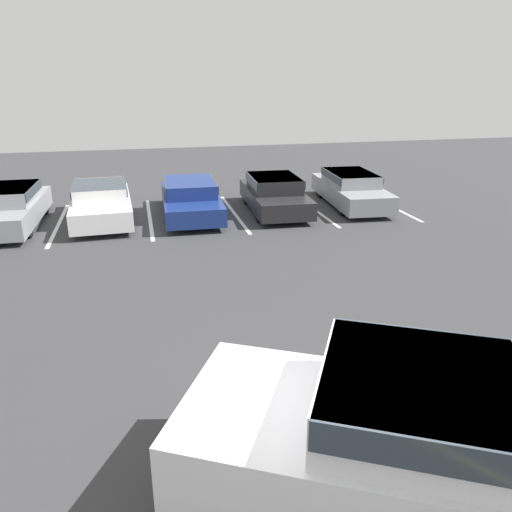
# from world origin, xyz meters

# --- Properties ---
(ground_plane) EXTENTS (60.00, 60.00, 0.00)m
(ground_plane) POSITION_xyz_m (0.00, 0.00, 0.00)
(ground_plane) COLOR #38383A
(stall_stripe_b) EXTENTS (0.12, 5.14, 0.01)m
(stall_stripe_b) POSITION_xyz_m (-4.72, 12.49, 0.00)
(stall_stripe_b) COLOR white
(stall_stripe_b) RESTS_ON ground_plane
(stall_stripe_c) EXTENTS (0.12, 5.14, 0.01)m
(stall_stripe_c) POSITION_xyz_m (-1.80, 12.49, 0.00)
(stall_stripe_c) COLOR white
(stall_stripe_c) RESTS_ON ground_plane
(stall_stripe_d) EXTENTS (0.12, 5.14, 0.01)m
(stall_stripe_d) POSITION_xyz_m (1.12, 12.49, 0.00)
(stall_stripe_d) COLOR white
(stall_stripe_d) RESTS_ON ground_plane
(stall_stripe_e) EXTENTS (0.12, 5.14, 0.01)m
(stall_stripe_e) POSITION_xyz_m (4.04, 12.49, 0.00)
(stall_stripe_e) COLOR white
(stall_stripe_e) RESTS_ON ground_plane
(stall_stripe_f) EXTENTS (0.12, 5.14, 0.01)m
(stall_stripe_f) POSITION_xyz_m (6.96, 12.49, 0.00)
(stall_stripe_f) COLOR white
(stall_stripe_f) RESTS_ON ground_plane
(pickup_truck) EXTENTS (5.85, 4.47, 1.81)m
(pickup_truck) POSITION_xyz_m (0.75, -0.66, 0.91)
(pickup_truck) COLOR silver
(pickup_truck) RESTS_ON ground_plane
(parked_sedan_a) EXTENTS (1.84, 4.75, 1.27)m
(parked_sedan_a) POSITION_xyz_m (-6.11, 12.57, 0.67)
(parked_sedan_a) COLOR gray
(parked_sedan_a) RESTS_ON ground_plane
(parked_sedan_b) EXTENTS (2.04, 4.48, 1.23)m
(parked_sedan_b) POSITION_xyz_m (-3.32, 12.57, 0.66)
(parked_sedan_b) COLOR silver
(parked_sedan_b) RESTS_ON ground_plane
(parked_sedan_c) EXTENTS (1.99, 4.67, 1.21)m
(parked_sedan_c) POSITION_xyz_m (-0.39, 12.54, 0.65)
(parked_sedan_c) COLOR navy
(parked_sedan_c) RESTS_ON ground_plane
(parked_sedan_d) EXTENTS (2.01, 4.43, 1.24)m
(parked_sedan_d) POSITION_xyz_m (2.57, 12.47, 0.66)
(parked_sedan_d) COLOR #232326
(parked_sedan_d) RESTS_ON ground_plane
(parked_sedan_e) EXTENTS (2.06, 4.85, 1.22)m
(parked_sedan_e) POSITION_xyz_m (5.56, 12.68, 0.65)
(parked_sedan_e) COLOR gray
(parked_sedan_e) RESTS_ON ground_plane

